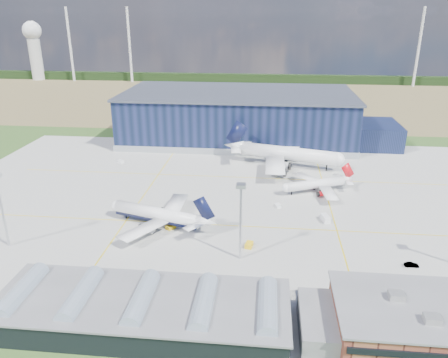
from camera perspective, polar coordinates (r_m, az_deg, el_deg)
ground at (r=154.45m, az=-0.84°, el=-4.33°), size 600.00×600.00×0.00m
apron at (r=163.47m, az=-0.42°, el=-2.82°), size 220.00×160.00×0.08m
farmland at (r=364.92m, az=3.29°, el=10.62°), size 600.00×220.00×0.01m
treeline at (r=443.17m, az=3.83°, el=13.00°), size 600.00×8.00×8.00m
horizon_dressing at (r=481.29m, az=-20.50°, el=16.04°), size 440.20×18.00×70.00m
hangar at (r=240.00m, az=2.50°, el=7.92°), size 145.00×62.00×26.10m
ops_building at (r=106.86m, az=26.86°, el=-16.74°), size 46.00×23.00×10.90m
glass_concourse at (r=103.08m, az=-8.67°, el=-16.64°), size 78.00×23.00×8.60m
light_mast_west at (r=142.27m, az=-27.23°, el=-2.33°), size 2.60×2.60×23.00m
light_mast_center at (r=120.02m, az=2.20°, el=-4.02°), size 2.60×2.60×23.00m
airliner_navy at (r=144.36m, az=-8.82°, el=-3.69°), size 48.94×48.38×12.83m
airliner_red at (r=172.78m, az=11.89°, el=-0.09°), size 41.51×41.14×10.37m
airliner_widebody at (r=198.91m, az=8.39°, el=4.20°), size 69.38×68.53×18.42m
gse_tug_a at (r=132.67m, az=3.29°, el=-8.60°), size 2.56×3.60×1.38m
gse_tug_b at (r=143.84m, az=-6.98°, el=-6.24°), size 3.40×3.57×1.29m
gse_cart_a at (r=159.06m, az=7.03°, el=-3.48°), size 2.73×3.22×1.18m
gse_van_b at (r=151.40m, az=13.09°, el=-5.03°), size 3.26×5.03×2.12m
gse_tug_c at (r=212.96m, az=13.54°, el=2.55°), size 2.87×3.49×1.32m
gse_cart_b at (r=208.98m, az=-13.34°, el=2.21°), size 3.68×3.34×1.33m
car_a at (r=116.51m, az=3.49°, el=-13.33°), size 3.41×1.81×1.10m
car_b at (r=133.66m, az=23.29°, el=-10.26°), size 3.95×1.46×1.29m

